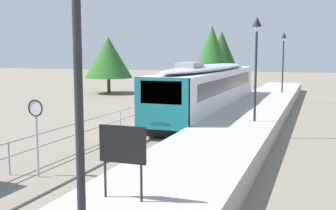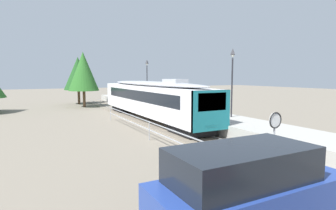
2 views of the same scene
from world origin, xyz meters
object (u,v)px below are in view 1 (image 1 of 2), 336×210
commuter_train (209,86)px  platform_notice_board (123,147)px  platform_lamp_near_end (77,37)px  speed_limit_sign (36,119)px  platform_lamp_far_end (283,51)px  platform_lamp_mid_platform (256,49)px

commuter_train → platform_notice_board: bearing=-81.7°
commuter_train → platform_notice_board: 19.58m
commuter_train → platform_lamp_near_end: bearing=-80.0°
platform_notice_board → speed_limit_sign: (-4.97, 3.25, -0.06)m
commuter_train → platform_lamp_far_end: platform_lamp_far_end is taller
platform_lamp_mid_platform → commuter_train: bearing=122.2°
platform_lamp_mid_platform → speed_limit_sign: size_ratio=1.91×
speed_limit_sign → platform_lamp_mid_platform: bearing=57.1°
commuter_train → platform_lamp_near_end: size_ratio=3.57×
platform_notice_board → commuter_train: bearing=98.3°
platform_lamp_mid_platform → platform_lamp_far_end: size_ratio=1.00×
platform_lamp_mid_platform → speed_limit_sign: bearing=-122.9°
platform_lamp_near_end → speed_limit_sign: bearing=131.2°
commuter_train → platform_lamp_far_end: size_ratio=3.57×
commuter_train → platform_lamp_far_end: 11.34m
platform_lamp_mid_platform → platform_lamp_far_end: 16.76m
platform_lamp_mid_platform → platform_notice_board: size_ratio=2.97×
platform_notice_board → platform_lamp_near_end: bearing=-71.9°
platform_lamp_mid_platform → platform_lamp_far_end: same height
platform_lamp_mid_platform → platform_notice_board: platform_lamp_mid_platform is taller
commuter_train → platform_lamp_far_end: (4.08, 10.29, 2.48)m
platform_lamp_near_end → platform_lamp_mid_platform: (0.00, 16.76, 0.00)m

